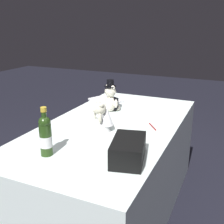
% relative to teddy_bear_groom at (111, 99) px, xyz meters
% --- Properties ---
extents(ground_plane, '(12.00, 12.00, 0.00)m').
position_rel_teddy_bear_groom_xyz_m(ground_plane, '(-0.30, -0.15, -0.87)').
color(ground_plane, black).
extents(reception_table, '(1.84, 0.96, 0.75)m').
position_rel_teddy_bear_groom_xyz_m(reception_table, '(-0.30, -0.15, -0.49)').
color(reception_table, white).
rests_on(reception_table, ground_plane).
extents(teddy_bear_groom, '(0.15, 0.14, 0.28)m').
position_rel_teddy_bear_groom_xyz_m(teddy_bear_groom, '(0.00, 0.00, 0.00)').
color(teddy_bear_groom, silver).
rests_on(teddy_bear_groom, reception_table).
extents(teddy_bear_bride, '(0.19, 0.19, 0.22)m').
position_rel_teddy_bear_groom_xyz_m(teddy_bear_bride, '(-0.45, -0.14, -0.02)').
color(teddy_bear_bride, white).
rests_on(teddy_bear_bride, reception_table).
extents(champagne_bottle, '(0.07, 0.07, 0.30)m').
position_rel_teddy_bear_groom_xyz_m(champagne_bottle, '(-0.93, -0.01, 0.01)').
color(champagne_bottle, '#253F16').
rests_on(champagne_bottle, reception_table).
extents(signing_pen, '(0.13, 0.10, 0.01)m').
position_rel_teddy_bear_groom_xyz_m(signing_pen, '(-0.23, -0.44, -0.11)').
color(signing_pen, maroon).
rests_on(signing_pen, reception_table).
extents(gift_case_black, '(0.33, 0.24, 0.12)m').
position_rel_teddy_bear_groom_xyz_m(gift_case_black, '(-0.79, -0.47, -0.05)').
color(gift_case_black, black).
rests_on(gift_case_black, reception_table).
extents(guestbook, '(0.32, 0.36, 0.02)m').
position_rel_teddy_bear_groom_xyz_m(guestbook, '(0.26, 0.18, -0.10)').
color(guestbook, white).
rests_on(guestbook, reception_table).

